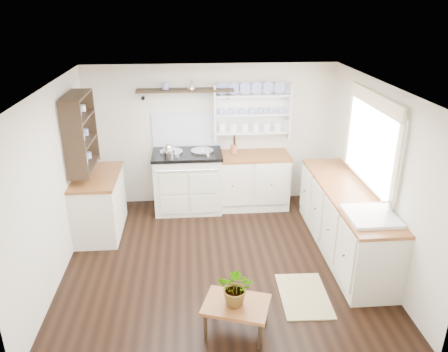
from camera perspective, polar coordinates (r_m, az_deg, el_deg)
The scene contains 19 objects.
floor at distance 5.94m, azimuth -0.52°, elevation -10.81°, with size 4.00×3.80×0.01m, color black.
wall_back at distance 7.18m, azimuth -1.66°, elevation 5.36°, with size 4.00×0.02×2.30m, color beige.
wall_right at distance 5.87m, azimuth 19.29°, elevation 0.10°, with size 0.02×3.80×2.30m, color beige.
wall_left at distance 5.63m, azimuth -21.32°, elevation -1.15°, with size 0.02×3.80×2.30m, color beige.
ceiling at distance 5.06m, azimuth -0.62°, elevation 11.54°, with size 4.00×3.80×0.01m, color white.
window at distance 5.85m, azimuth 18.78°, elevation 4.41°, with size 0.08×1.55×1.22m.
aga_cooker at distance 7.08m, azimuth -4.74°, elevation -0.57°, with size 1.09×0.76×1.01m.
back_cabinets at distance 7.19m, azimuth 3.31°, elevation -0.49°, with size 1.27×0.63×0.90m.
right_cabinets at distance 6.13m, azimuth 15.53°, elevation -5.61°, with size 0.62×2.43×0.90m.
belfast_sink at distance 5.36m, azimuth 18.53°, elevation -6.09°, with size 0.55×0.60×0.45m.
left_cabinets at distance 6.63m, azimuth -15.97°, elevation -3.45°, with size 0.62×1.13×0.90m.
plate_rack at distance 7.10m, azimuth 3.63°, elevation 8.52°, with size 1.20×0.22×0.90m.
high_shelf at distance 6.87m, azimuth -5.07°, elevation 11.03°, with size 1.50×0.29×0.16m.
left_shelving at distance 6.28m, azimuth -18.28°, elevation 5.52°, with size 0.28×0.80×1.05m, color black.
kettle at distance 6.78m, azimuth -7.25°, elevation 3.21°, with size 0.19×0.19×0.23m, color silver, non-canonical shape.
utensil_crock at distance 7.05m, azimuth 1.30°, elevation 3.55°, with size 0.11×0.11×0.13m, color #A95A3E.
center_table at distance 4.66m, azimuth 1.61°, elevation -16.72°, with size 0.77×0.65×0.36m.
potted_plant at distance 4.51m, azimuth 1.65°, elevation -14.28°, with size 0.37×0.32×0.41m, color #3F7233.
floor_rug at distance 5.38m, azimuth 10.39°, elevation -15.11°, with size 0.55×0.85×0.02m, color olive.
Camera 1 is at (-0.35, -4.95, 3.25)m, focal length 35.00 mm.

